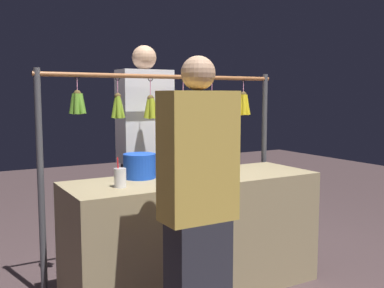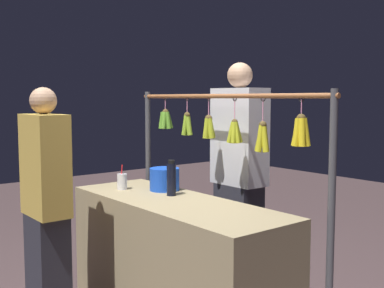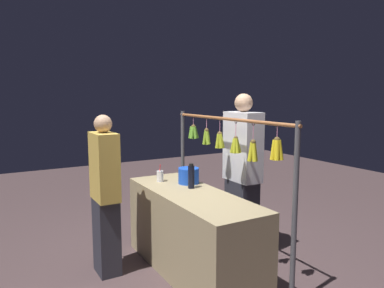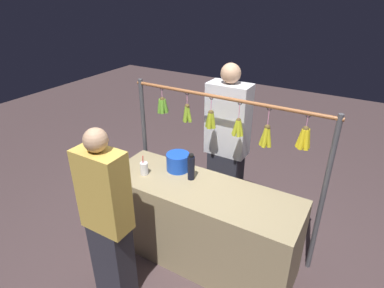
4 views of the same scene
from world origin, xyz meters
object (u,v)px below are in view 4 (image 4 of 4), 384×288
at_px(blue_bucket, 178,162).
at_px(customer_person, 108,223).
at_px(vendor_person, 227,149).
at_px(water_bottle, 191,167).
at_px(drink_cup, 144,168).

height_order(blue_bucket, customer_person, customer_person).
xyz_separation_m(blue_bucket, vendor_person, (-0.27, -0.51, -0.02)).
height_order(water_bottle, drink_cup, water_bottle).
relative_size(water_bottle, vendor_person, 0.14).
distance_m(drink_cup, vendor_person, 0.89).
xyz_separation_m(drink_cup, vendor_person, (-0.50, -0.73, 0.00)).
bearing_deg(water_bottle, vendor_person, -97.81).
bearing_deg(vendor_person, drink_cup, 55.82).
bearing_deg(vendor_person, water_bottle, 82.19).
bearing_deg(drink_cup, blue_bucket, -135.03).
xyz_separation_m(blue_bucket, drink_cup, (0.23, 0.23, -0.02)).
bearing_deg(water_bottle, blue_bucket, -21.98).
xyz_separation_m(water_bottle, customer_person, (0.26, 0.81, -0.16)).
distance_m(water_bottle, blue_bucket, 0.21).
relative_size(drink_cup, customer_person, 0.12).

